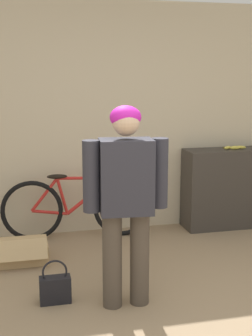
# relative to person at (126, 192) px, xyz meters

# --- Properties ---
(wall_back) EXTENTS (8.00, 0.07, 2.60)m
(wall_back) POSITION_rel_person_xyz_m (0.25, 1.88, 0.38)
(wall_back) COLOR beige
(wall_back) RESTS_ON ground_plane
(side_shelf) EXTENTS (1.02, 0.38, 0.94)m
(side_shelf) POSITION_rel_person_xyz_m (1.61, 1.64, -0.45)
(side_shelf) COLOR #38332D
(side_shelf) RESTS_ON ground_plane
(person) EXTENTS (0.66, 0.29, 1.58)m
(person) POSITION_rel_person_xyz_m (0.00, 0.00, 0.00)
(person) COLOR #4C4238
(person) RESTS_ON ground_plane
(bicycle) EXTENTS (1.68, 0.46, 0.75)m
(bicycle) POSITION_rel_person_xyz_m (-0.17, 1.62, -0.56)
(bicycle) COLOR black
(bicycle) RESTS_ON ground_plane
(banana) EXTENTS (0.29, 0.08, 0.04)m
(banana) POSITION_rel_person_xyz_m (1.68, 1.62, 0.04)
(banana) COLOR #EAD64C
(banana) RESTS_ON side_shelf
(handbag) EXTENTS (0.25, 0.12, 0.36)m
(handbag) POSITION_rel_person_xyz_m (-0.55, 0.15, -0.80)
(handbag) COLOR black
(handbag) RESTS_ON ground_plane
(cardboard_box) EXTENTS (0.51, 0.45, 0.27)m
(cardboard_box) POSITION_rel_person_xyz_m (-0.80, 1.09, -0.82)
(cardboard_box) COLOR tan
(cardboard_box) RESTS_ON ground_plane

